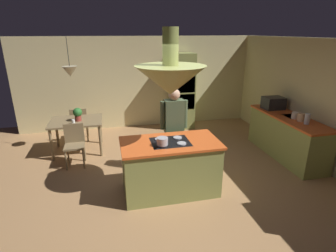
{
  "coord_description": "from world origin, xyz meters",
  "views": [
    {
      "loc": [
        -0.96,
        -4.22,
        2.67
      ],
      "look_at": [
        0.1,
        0.4,
        1.0
      ],
      "focal_mm": 28.8,
      "sensor_mm": 36.0,
      "label": 1
    }
  ],
  "objects_px": {
    "cup_on_table": "(73,122)",
    "canister_tea": "(295,115)",
    "chair_by_back_wall": "(79,122)",
    "cooking_pot_on_cooktop": "(162,141)",
    "person_at_island": "(174,125)",
    "microwave_on_counter": "(273,103)",
    "kitchen_island": "(170,167)",
    "canister_flour": "(307,119)",
    "oven_tower": "(181,91)",
    "potted_plant_on_table": "(78,114)",
    "canister_sugar": "(301,117)",
    "dining_table": "(76,125)",
    "chair_facing_island": "(74,142)"
  },
  "relations": [
    {
      "from": "dining_table",
      "to": "canister_tea",
      "type": "distance_m",
      "value": 4.78
    },
    {
      "from": "chair_facing_island",
      "to": "canister_flour",
      "type": "height_order",
      "value": "canister_flour"
    },
    {
      "from": "oven_tower",
      "to": "cooking_pot_on_cooktop",
      "type": "height_order",
      "value": "oven_tower"
    },
    {
      "from": "person_at_island",
      "to": "cup_on_table",
      "type": "bearing_deg",
      "value": 149.4
    },
    {
      "from": "cup_on_table",
      "to": "microwave_on_counter",
      "type": "xyz_separation_m",
      "value": [
        4.57,
        -0.45,
        0.27
      ]
    },
    {
      "from": "canister_tea",
      "to": "microwave_on_counter",
      "type": "bearing_deg",
      "value": 90.0
    },
    {
      "from": "kitchen_island",
      "to": "canister_tea",
      "type": "xyz_separation_m",
      "value": [
        2.84,
        0.64,
        0.53
      ]
    },
    {
      "from": "chair_by_back_wall",
      "to": "canister_tea",
      "type": "height_order",
      "value": "canister_tea"
    },
    {
      "from": "canister_sugar",
      "to": "microwave_on_counter",
      "type": "bearing_deg",
      "value": 90.0
    },
    {
      "from": "cup_on_table",
      "to": "canister_sugar",
      "type": "height_order",
      "value": "canister_sugar"
    },
    {
      "from": "canister_flour",
      "to": "cooking_pot_on_cooktop",
      "type": "relative_size",
      "value": 1.18
    },
    {
      "from": "potted_plant_on_table",
      "to": "cooking_pot_on_cooktop",
      "type": "height_order",
      "value": "cooking_pot_on_cooktop"
    },
    {
      "from": "cup_on_table",
      "to": "person_at_island",
      "type": "bearing_deg",
      "value": -30.6
    },
    {
      "from": "microwave_on_counter",
      "to": "cooking_pot_on_cooktop",
      "type": "bearing_deg",
      "value": -152.58
    },
    {
      "from": "cup_on_table",
      "to": "canister_tea",
      "type": "height_order",
      "value": "canister_tea"
    },
    {
      "from": "canister_tea",
      "to": "potted_plant_on_table",
      "type": "bearing_deg",
      "value": 162.37
    },
    {
      "from": "canister_sugar",
      "to": "cooking_pot_on_cooktop",
      "type": "distance_m",
      "value": 3.06
    },
    {
      "from": "chair_facing_island",
      "to": "cup_on_table",
      "type": "xyz_separation_m",
      "value": [
        -0.03,
        0.44,
        0.3
      ]
    },
    {
      "from": "person_at_island",
      "to": "canister_tea",
      "type": "height_order",
      "value": "person_at_island"
    },
    {
      "from": "chair_facing_island",
      "to": "dining_table",
      "type": "bearing_deg",
      "value": 90.0
    },
    {
      "from": "microwave_on_counter",
      "to": "cooking_pot_on_cooktop",
      "type": "relative_size",
      "value": 2.56
    },
    {
      "from": "canister_tea",
      "to": "microwave_on_counter",
      "type": "distance_m",
      "value": 0.79
    },
    {
      "from": "microwave_on_counter",
      "to": "potted_plant_on_table",
      "type": "bearing_deg",
      "value": 171.93
    },
    {
      "from": "person_at_island",
      "to": "canister_sugar",
      "type": "bearing_deg",
      "value": -5.64
    },
    {
      "from": "microwave_on_counter",
      "to": "person_at_island",
      "type": "bearing_deg",
      "value": -164.67
    },
    {
      "from": "kitchen_island",
      "to": "cooking_pot_on_cooktop",
      "type": "bearing_deg",
      "value": -140.91
    },
    {
      "from": "chair_by_back_wall",
      "to": "cooking_pot_on_cooktop",
      "type": "relative_size",
      "value": 4.83
    },
    {
      "from": "microwave_on_counter",
      "to": "cup_on_table",
      "type": "bearing_deg",
      "value": 174.32
    },
    {
      "from": "canister_sugar",
      "to": "canister_tea",
      "type": "relative_size",
      "value": 1.2
    },
    {
      "from": "kitchen_island",
      "to": "canister_sugar",
      "type": "height_order",
      "value": "canister_sugar"
    },
    {
      "from": "oven_tower",
      "to": "canister_flour",
      "type": "distance_m",
      "value": 3.44
    },
    {
      "from": "person_at_island",
      "to": "potted_plant_on_table",
      "type": "distance_m",
      "value": 2.32
    },
    {
      "from": "oven_tower",
      "to": "canister_sugar",
      "type": "bearing_deg",
      "value": -58.01
    },
    {
      "from": "microwave_on_counter",
      "to": "canister_tea",
      "type": "bearing_deg",
      "value": -90.0
    },
    {
      "from": "oven_tower",
      "to": "dining_table",
      "type": "xyz_separation_m",
      "value": [
        -2.8,
        -1.14,
        -0.4
      ]
    },
    {
      "from": "kitchen_island",
      "to": "dining_table",
      "type": "relative_size",
      "value": 1.44
    },
    {
      "from": "person_at_island",
      "to": "cooking_pot_on_cooktop",
      "type": "bearing_deg",
      "value": -115.48
    },
    {
      "from": "dining_table",
      "to": "microwave_on_counter",
      "type": "relative_size",
      "value": 2.48
    },
    {
      "from": "canister_flour",
      "to": "canister_tea",
      "type": "distance_m",
      "value": 0.36
    },
    {
      "from": "canister_flour",
      "to": "canister_sugar",
      "type": "distance_m",
      "value": 0.18
    },
    {
      "from": "cup_on_table",
      "to": "dining_table",
      "type": "bearing_deg",
      "value": 81.94
    },
    {
      "from": "potted_plant_on_table",
      "to": "microwave_on_counter",
      "type": "relative_size",
      "value": 0.65
    },
    {
      "from": "chair_facing_island",
      "to": "chair_by_back_wall",
      "type": "distance_m",
      "value": 1.32
    },
    {
      "from": "dining_table",
      "to": "chair_facing_island",
      "type": "height_order",
      "value": "chair_facing_island"
    },
    {
      "from": "kitchen_island",
      "to": "microwave_on_counter",
      "type": "distance_m",
      "value": 3.23
    },
    {
      "from": "potted_plant_on_table",
      "to": "chair_facing_island",
      "type": "bearing_deg",
      "value": -95.27
    },
    {
      "from": "kitchen_island",
      "to": "potted_plant_on_table",
      "type": "bearing_deg",
      "value": 128.55
    },
    {
      "from": "oven_tower",
      "to": "canister_tea",
      "type": "height_order",
      "value": "oven_tower"
    },
    {
      "from": "kitchen_island",
      "to": "person_at_island",
      "type": "xyz_separation_m",
      "value": [
        0.24,
        0.71,
        0.49
      ]
    },
    {
      "from": "dining_table",
      "to": "canister_tea",
      "type": "xyz_separation_m",
      "value": [
        4.54,
        -1.46,
        0.34
      ]
    }
  ]
}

